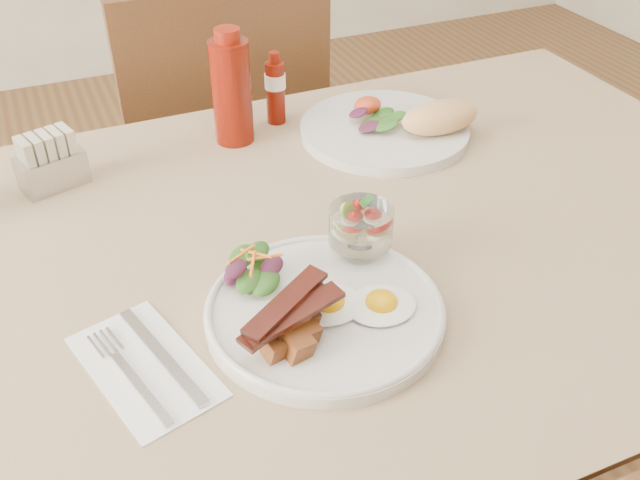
% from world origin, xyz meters
% --- Properties ---
extents(table, '(1.33, 0.88, 0.75)m').
position_xyz_m(table, '(0.00, 0.00, 0.66)').
color(table, '#58341B').
rests_on(table, ground).
extents(chair_far, '(0.42, 0.42, 0.93)m').
position_xyz_m(chair_far, '(0.00, 0.66, 0.52)').
color(chair_far, '#58341B').
rests_on(chair_far, ground).
extents(main_plate, '(0.28, 0.28, 0.02)m').
position_xyz_m(main_plate, '(-0.10, -0.15, 0.76)').
color(main_plate, silver).
rests_on(main_plate, table).
extents(fried_eggs, '(0.15, 0.11, 0.02)m').
position_xyz_m(fried_eggs, '(-0.07, -0.16, 0.77)').
color(fried_eggs, white).
rests_on(fried_eggs, main_plate).
extents(bacon_potato_pile, '(0.13, 0.09, 0.05)m').
position_xyz_m(bacon_potato_pile, '(-0.16, -0.18, 0.79)').
color(bacon_potato_pile, brown).
rests_on(bacon_potato_pile, main_plate).
extents(side_salad, '(0.08, 0.07, 0.04)m').
position_xyz_m(side_salad, '(-0.16, -0.07, 0.79)').
color(side_salad, '#264F15').
rests_on(side_salad, main_plate).
extents(fruit_cup, '(0.08, 0.08, 0.08)m').
position_xyz_m(fruit_cup, '(-0.02, -0.07, 0.81)').
color(fruit_cup, white).
rests_on(fruit_cup, main_plate).
extents(second_plate, '(0.29, 0.28, 0.07)m').
position_xyz_m(second_plate, '(0.19, 0.22, 0.77)').
color(second_plate, silver).
rests_on(second_plate, table).
extents(ketchup_bottle, '(0.07, 0.07, 0.19)m').
position_xyz_m(ketchup_bottle, '(-0.06, 0.31, 0.84)').
color(ketchup_bottle, '#610F05').
rests_on(ketchup_bottle, table).
extents(hot_sauce_bottle, '(0.04, 0.04, 0.13)m').
position_xyz_m(hot_sauce_bottle, '(0.02, 0.35, 0.81)').
color(hot_sauce_bottle, '#610F05').
rests_on(hot_sauce_bottle, table).
extents(sugar_caddy, '(0.11, 0.08, 0.09)m').
position_xyz_m(sugar_caddy, '(-0.35, 0.28, 0.79)').
color(sugar_caddy, '#B2B2B6').
rests_on(sugar_caddy, table).
extents(napkin_cutlery, '(0.15, 0.21, 0.01)m').
position_xyz_m(napkin_cutlery, '(-0.31, -0.14, 0.75)').
color(napkin_cutlery, white).
rests_on(napkin_cutlery, table).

